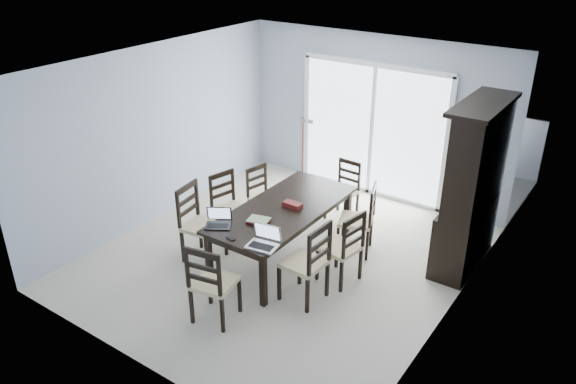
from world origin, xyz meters
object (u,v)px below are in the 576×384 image
object	(u,v)px
china_hutch	(472,189)
chair_end_far	(346,183)
chair_end_near	(209,277)
dining_table	(283,213)
cell_phone	(231,238)
chair_left_far	(261,190)
laptop_dark	(218,223)
chair_left_mid	(227,199)
laptop_silver	(262,243)
game_box	(293,205)
chair_right_mid	(346,241)
chair_right_near	(311,255)
chair_left_near	(196,215)
hot_tub	(369,138)
chair_right_far	(364,212)

from	to	relation	value
china_hutch	chair_end_far	size ratio (longest dim) A/B	2.14
chair_end_near	dining_table	bearing A→B (deg)	83.73
chair_end_near	cell_phone	xyz separation A→B (m)	(-0.18, 0.58, 0.14)
chair_left_far	laptop_dark	distance (m)	1.56
chair_left_mid	chair_end_near	world-z (taller)	chair_end_near
laptop_silver	game_box	bearing A→B (deg)	95.91
chair_right_mid	chair_end_near	bearing A→B (deg)	160.27
chair_left_mid	game_box	distance (m)	1.08
chair_left_far	laptop_dark	size ratio (longest dim) A/B	2.75
chair_right_near	laptop_silver	size ratio (longest dim) A/B	3.16
chair_left_far	cell_phone	distance (m)	1.80
chair_end_far	laptop_silver	xyz separation A→B (m)	(0.28, -2.45, 0.27)
dining_table	chair_right_near	size ratio (longest dim) A/B	1.82
chair_right_mid	chair_end_near	size ratio (longest dim) A/B	0.97
laptop_silver	cell_phone	xyz separation A→B (m)	(-0.41, -0.06, -0.05)
chair_right_near	chair_right_mid	distance (m)	0.59
chair_left_mid	chair_left_far	world-z (taller)	chair_left_mid
chair_left_near	chair_left_far	world-z (taller)	chair_left_near
dining_table	game_box	xyz separation A→B (m)	(0.09, 0.09, 0.11)
chair_end_near	laptop_silver	size ratio (longest dim) A/B	3.06
chair_left_near	chair_end_far	xyz separation A→B (m)	(1.03, 2.15, -0.10)
game_box	laptop_silver	bearing A→B (deg)	-74.96
chair_left_far	china_hutch	bearing A→B (deg)	114.46
game_box	chair_end_far	bearing A→B (deg)	90.04
dining_table	chair_left_far	xyz separation A→B (m)	(-0.82, 0.61, -0.13)
dining_table	chair_left_near	size ratio (longest dim) A/B	1.82
chair_right_near	chair_left_near	bearing A→B (deg)	93.53
chair_left_near	game_box	size ratio (longest dim) A/B	4.88
chair_right_near	game_box	bearing A→B (deg)	48.96
chair_left_far	laptop_silver	world-z (taller)	chair_left_far
dining_table	chair_left_mid	size ratio (longest dim) A/B	1.97
china_hutch	chair_end_near	distance (m)	3.44
chair_end_far	hot_tub	size ratio (longest dim) A/B	0.43
chair_left_mid	hot_tub	size ratio (longest dim) A/B	0.47
china_hutch	chair_left_mid	size ratio (longest dim) A/B	1.97
laptop_dark	chair_left_near	bearing A→B (deg)	127.79
dining_table	laptop_silver	world-z (taller)	laptop_silver
chair_left_mid	laptop_dark	xyz separation A→B (m)	(0.60, -0.87, 0.21)
chair_left_far	hot_tub	world-z (taller)	hot_tub
chair_right_near	laptop_silver	world-z (taller)	chair_right_near
laptop_silver	game_box	world-z (taller)	laptop_silver
cell_phone	chair_right_mid	bearing A→B (deg)	58.25
chair_left_far	cell_phone	world-z (taller)	chair_left_far
chair_right_mid	game_box	world-z (taller)	chair_right_mid
chair_right_near	chair_end_near	world-z (taller)	chair_right_near
china_hutch	chair_right_far	distance (m)	1.41
china_hutch	chair_left_near	bearing A→B (deg)	-147.48
chair_right_mid	chair_end_far	xyz separation A→B (m)	(-0.88, 1.55, -0.06)
chair_right_near	chair_right_far	world-z (taller)	chair_right_near
chair_right_near	chair_right_far	distance (m)	1.34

